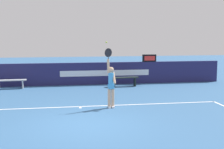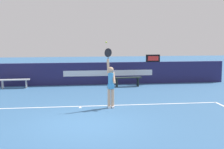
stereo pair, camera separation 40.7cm
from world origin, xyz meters
name	(u,v)px [view 1 (the left image)]	position (x,y,z in m)	size (l,w,h in m)	color
ground_plane	(85,125)	(0.00, 0.00, 0.00)	(60.00, 60.00, 0.00)	#34608E
court_lines	(86,127)	(0.00, -0.31, 0.00)	(11.45, 5.85, 0.00)	white
back_wall	(74,74)	(0.01, 7.97, 0.63)	(17.14, 0.20, 1.25)	#21204E
speed_display	(149,58)	(4.37, 7.97, 1.46)	(0.80, 0.16, 0.42)	black
tennis_player	(111,83)	(1.18, 2.17, 0.95)	(0.43, 0.37, 2.33)	tan
tennis_ball	(106,42)	(1.02, 2.26, 2.54)	(0.07, 0.07, 0.07)	#C9DE39
courtside_bench_near	(11,82)	(-3.32, 7.29, 0.36)	(1.60, 0.41, 0.47)	#ACB0B4
courtside_bench_far	(124,79)	(2.71, 7.02, 0.39)	(1.57, 0.44, 0.52)	black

